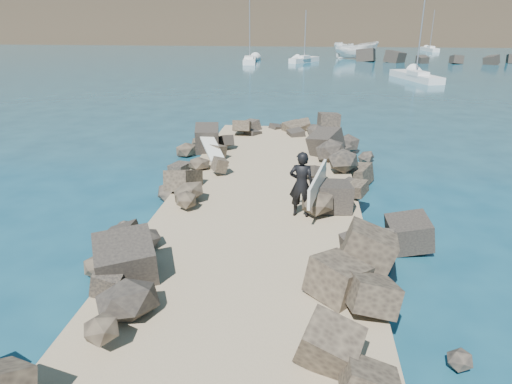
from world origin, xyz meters
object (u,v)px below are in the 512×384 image
Objects in this scene: surfer_with_board at (304,184)px; boat_imported at (356,50)px; surfboard_resting at (212,150)px; sailboat_f at (449,44)px.

boat_imported is at bearing 83.51° from surfer_with_board.
sailboat_f reaches higher than surfboard_resting.
surfer_with_board is at bearing -107.39° from sailboat_f.
surfer_with_board is (3.67, -4.96, 0.53)m from surfboard_resting.
boat_imported is at bearing -122.97° from sailboat_f.
surfer_with_board is at bearing -77.31° from surfboard_resting.
surfboard_resting is at bearing 126.49° from surfer_with_board.
sailboat_f reaches higher than surfer_with_board.
boat_imported is (10.57, 55.67, 0.26)m from surfboard_resting.
sailboat_f is (23.35, 35.99, -0.95)m from boat_imported.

